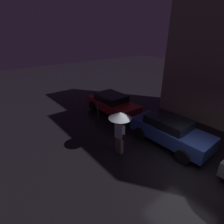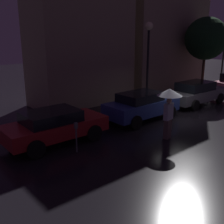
{
  "view_description": "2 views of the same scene",
  "coord_description": "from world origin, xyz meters",
  "px_view_note": "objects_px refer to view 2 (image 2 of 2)",
  "views": [
    {
      "loc": [
        2.24,
        -5.87,
        5.4
      ],
      "look_at": [
        -5.28,
        0.19,
        1.01
      ],
      "focal_mm": 28.0,
      "sensor_mm": 36.0,
      "label": 1
    },
    {
      "loc": [
        -12.18,
        -8.27,
        4.51
      ],
      "look_at": [
        -5.21,
        -0.09,
        1.36
      ],
      "focal_mm": 45.0,
      "sensor_mm": 36.0,
      "label": 2
    }
  ],
  "objects_px": {
    "parked_car_red": "(54,125)",
    "street_lamp_near": "(148,44)",
    "parking_meter": "(76,134)",
    "street_lamp_far": "(224,45)",
    "pedestrian_with_umbrella": "(169,100)",
    "parked_car_grey": "(196,93)",
    "parked_car_blue": "(142,105)"
  },
  "relations": [
    {
      "from": "parked_car_grey",
      "to": "parking_meter",
      "type": "xyz_separation_m",
      "value": [
        -9.71,
        -1.2,
        -0.02
      ]
    },
    {
      "from": "parked_car_blue",
      "to": "parking_meter",
      "type": "relative_size",
      "value": 3.52
    },
    {
      "from": "parked_car_blue",
      "to": "street_lamp_far",
      "type": "bearing_deg",
      "value": 11.39
    },
    {
      "from": "pedestrian_with_umbrella",
      "to": "parked_car_red",
      "type": "bearing_deg",
      "value": -42.74
    },
    {
      "from": "parked_car_blue",
      "to": "street_lamp_far",
      "type": "distance_m",
      "value": 13.29
    },
    {
      "from": "parked_car_red",
      "to": "parked_car_blue",
      "type": "relative_size",
      "value": 1.02
    },
    {
      "from": "street_lamp_near",
      "to": "parked_car_red",
      "type": "bearing_deg",
      "value": -164.91
    },
    {
      "from": "pedestrian_with_umbrella",
      "to": "parking_meter",
      "type": "relative_size",
      "value": 1.85
    },
    {
      "from": "parked_car_blue",
      "to": "parked_car_red",
      "type": "bearing_deg",
      "value": 177.18
    },
    {
      "from": "parked_car_blue",
      "to": "pedestrian_with_umbrella",
      "type": "relative_size",
      "value": 1.91
    },
    {
      "from": "parked_car_blue",
      "to": "parking_meter",
      "type": "bearing_deg",
      "value": -166.72
    },
    {
      "from": "parked_car_red",
      "to": "parked_car_grey",
      "type": "height_order",
      "value": "parked_car_grey"
    },
    {
      "from": "parked_car_grey",
      "to": "pedestrian_with_umbrella",
      "type": "bearing_deg",
      "value": -155.83
    },
    {
      "from": "parked_car_red",
      "to": "parked_car_grey",
      "type": "bearing_deg",
      "value": 0.03
    },
    {
      "from": "parking_meter",
      "to": "street_lamp_near",
      "type": "xyz_separation_m",
      "value": [
        7.66,
        3.49,
        2.94
      ]
    },
    {
      "from": "parked_car_red",
      "to": "parking_meter",
      "type": "distance_m",
      "value": 1.39
    },
    {
      "from": "parking_meter",
      "to": "street_lamp_near",
      "type": "distance_m",
      "value": 8.91
    },
    {
      "from": "parking_meter",
      "to": "street_lamp_far",
      "type": "relative_size",
      "value": 0.24
    },
    {
      "from": "street_lamp_far",
      "to": "pedestrian_with_umbrella",
      "type": "bearing_deg",
      "value": -159.2
    },
    {
      "from": "parked_car_grey",
      "to": "street_lamp_far",
      "type": "bearing_deg",
      "value": 19.93
    },
    {
      "from": "street_lamp_near",
      "to": "street_lamp_far",
      "type": "height_order",
      "value": "street_lamp_near"
    },
    {
      "from": "parked_car_red",
      "to": "street_lamp_near",
      "type": "bearing_deg",
      "value": 16.13
    },
    {
      "from": "pedestrian_with_umbrella",
      "to": "parked_car_grey",
      "type": "bearing_deg",
      "value": -164.85
    },
    {
      "from": "parked_car_grey",
      "to": "parking_meter",
      "type": "bearing_deg",
      "value": -171.95
    },
    {
      "from": "parked_car_red",
      "to": "parking_meter",
      "type": "xyz_separation_m",
      "value": [
        0.16,
        -1.38,
        -0.01
      ]
    },
    {
      "from": "pedestrian_with_umbrella",
      "to": "street_lamp_far",
      "type": "relative_size",
      "value": 0.45
    },
    {
      "from": "street_lamp_near",
      "to": "street_lamp_far",
      "type": "xyz_separation_m",
      "value": [
        9.9,
        0.41,
        -0.36
      ]
    },
    {
      "from": "parked_car_red",
      "to": "street_lamp_near",
      "type": "xyz_separation_m",
      "value": [
        7.81,
        2.11,
        2.93
      ]
    },
    {
      "from": "parked_car_red",
      "to": "street_lamp_far",
      "type": "xyz_separation_m",
      "value": [
        17.72,
        2.52,
        2.57
      ]
    },
    {
      "from": "parked_car_red",
      "to": "pedestrian_with_umbrella",
      "type": "distance_m",
      "value": 4.87
    },
    {
      "from": "parked_car_red",
      "to": "street_lamp_far",
      "type": "height_order",
      "value": "street_lamp_far"
    },
    {
      "from": "parked_car_grey",
      "to": "pedestrian_with_umbrella",
      "type": "relative_size",
      "value": 2.03
    }
  ]
}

